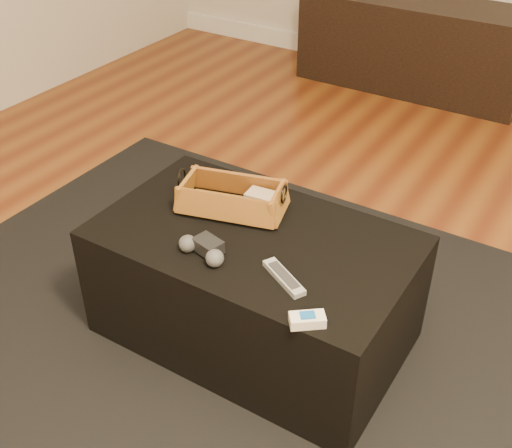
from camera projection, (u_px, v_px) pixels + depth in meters
The scene contains 10 objects.
floor at pixel (299, 383), 2.08m from camera, with size 5.00×5.50×0.01m, color brown.
media_cabinet at pixel (414, 45), 3.93m from camera, with size 1.38×0.45×0.54m, color black.
area_rug at pixel (247, 342), 2.22m from camera, with size 2.60×2.00×0.01m, color black.
ottoman at pixel (254, 286), 2.13m from camera, with size 1.00×0.60×0.42m, color black.
tv_remote at pixel (226, 205), 2.11m from camera, with size 0.19×0.04×0.02m, color black.
cloth_bundle at pixel (261, 200), 2.11m from camera, with size 0.10×0.07×0.05m, color tan.
wicker_basket at pixel (232, 199), 2.11m from camera, with size 0.39×0.27×0.12m.
game_controller at pixel (204, 249), 1.91m from camera, with size 0.17×0.11×0.05m.
silver_remote at pixel (284, 277), 1.83m from camera, with size 0.17×0.12×0.02m.
cream_gadget at pixel (307, 320), 1.67m from camera, with size 0.10×0.10×0.03m.
Camera 1 is at (0.63, -1.27, 1.61)m, focal length 45.00 mm.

